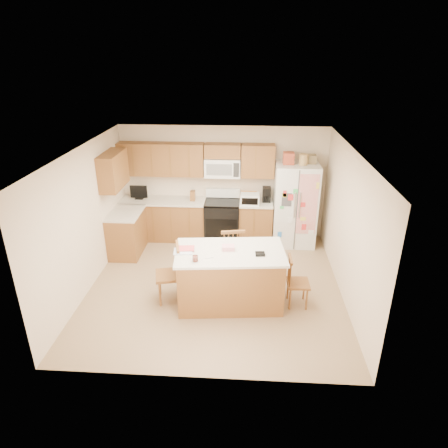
# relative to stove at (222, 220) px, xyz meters

# --- Properties ---
(ground) EXTENTS (4.50, 4.50, 0.00)m
(ground) POSITION_rel_stove_xyz_m (0.00, -1.94, -0.47)
(ground) COLOR #8F765E
(ground) RESTS_ON ground
(room_shell) EXTENTS (4.60, 4.60, 2.52)m
(room_shell) POSITION_rel_stove_xyz_m (0.00, -1.94, 0.97)
(room_shell) COLOR beige
(room_shell) RESTS_ON ground
(cabinetry) EXTENTS (3.36, 1.56, 2.15)m
(cabinetry) POSITION_rel_stove_xyz_m (-0.98, -0.15, 0.44)
(cabinetry) COLOR brown
(cabinetry) RESTS_ON ground
(stove) EXTENTS (0.76, 0.65, 1.13)m
(stove) POSITION_rel_stove_xyz_m (0.00, 0.00, 0.00)
(stove) COLOR black
(stove) RESTS_ON ground
(refrigerator) EXTENTS (0.90, 0.79, 2.04)m
(refrigerator) POSITION_rel_stove_xyz_m (1.57, -0.06, 0.45)
(refrigerator) COLOR white
(refrigerator) RESTS_ON ground
(island) EXTENTS (1.86, 1.19, 1.06)m
(island) POSITION_rel_stove_xyz_m (0.29, -2.42, 0.02)
(island) COLOR brown
(island) RESTS_ON ground
(windsor_chair_left) EXTENTS (0.51, 0.53, 1.03)m
(windsor_chair_left) POSITION_rel_stove_xyz_m (-0.72, -2.42, 0.01)
(windsor_chair_left) COLOR brown
(windsor_chair_left) RESTS_ON ground
(windsor_chair_back) EXTENTS (0.52, 0.50, 1.04)m
(windsor_chair_back) POSITION_rel_stove_xyz_m (0.29, -1.63, 0.02)
(windsor_chair_back) COLOR brown
(windsor_chair_back) RESTS_ON ground
(windsor_chair_right) EXTENTS (0.37, 0.39, 0.89)m
(windsor_chair_right) POSITION_rel_stove_xyz_m (1.40, -2.43, -0.05)
(windsor_chair_right) COLOR brown
(windsor_chair_right) RESTS_ON ground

